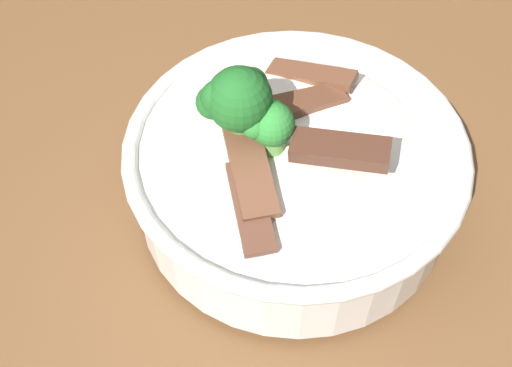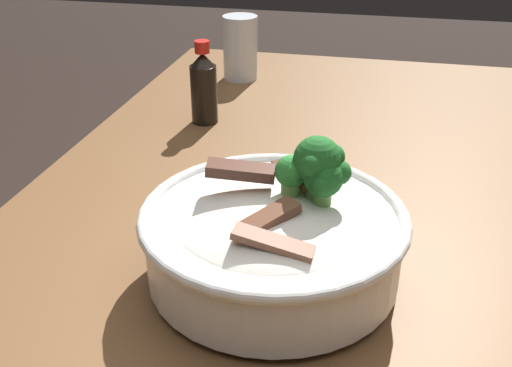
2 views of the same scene
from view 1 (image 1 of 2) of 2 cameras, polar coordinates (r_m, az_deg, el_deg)
dining_table at (r=0.64m, az=-5.42°, el=-6.91°), size 1.51×0.86×0.82m
rice_bowl at (r=0.48m, az=3.29°, el=1.78°), size 0.25×0.25×0.14m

